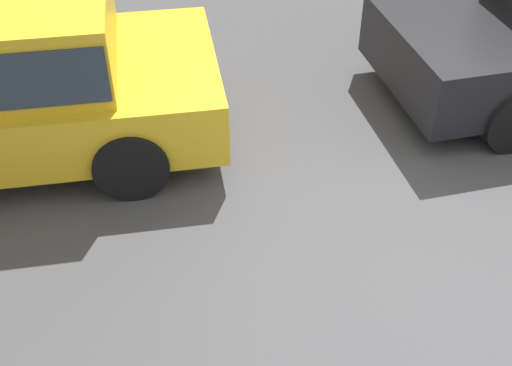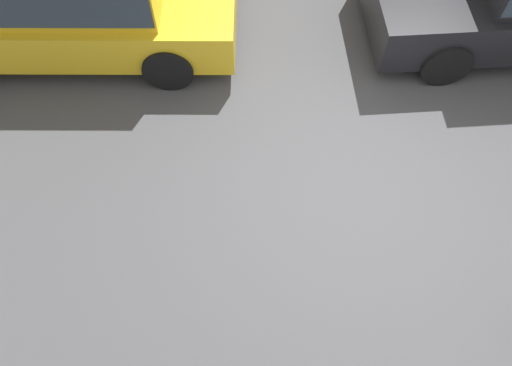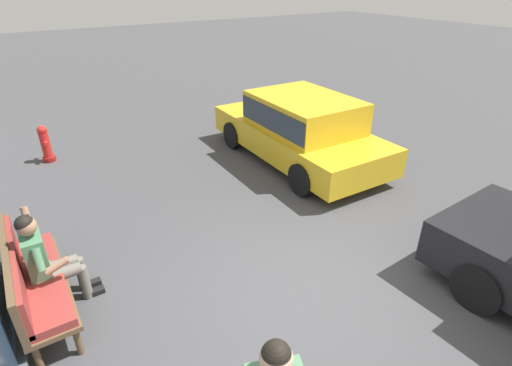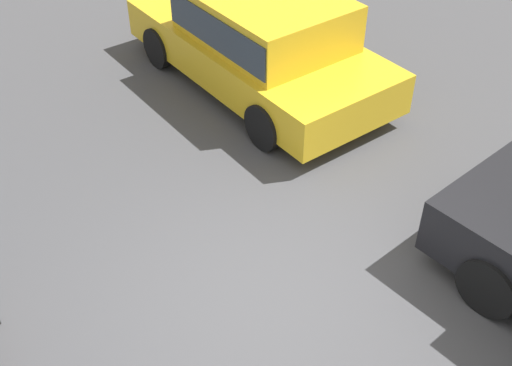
{
  "view_description": "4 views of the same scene",
  "coord_description": "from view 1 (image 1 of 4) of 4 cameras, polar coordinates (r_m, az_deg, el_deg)",
  "views": [
    {
      "loc": [
        1.88,
        2.6,
        3.5
      ],
      "look_at": [
        1.38,
        -0.1,
        1.2
      ],
      "focal_mm": 45.0,
      "sensor_mm": 36.0,
      "label": 1
    },
    {
      "loc": [
        1.13,
        2.6,
        4.85
      ],
      "look_at": [
        1.1,
        0.31,
        0.77
      ],
      "focal_mm": 35.0,
      "sensor_mm": 36.0,
      "label": 2
    },
    {
      "loc": [
        -2.85,
        2.6,
        3.65
      ],
      "look_at": [
        1.36,
        -0.08,
        1.0
      ],
      "focal_mm": 28.0,
      "sensor_mm": 36.0,
      "label": 3
    },
    {
      "loc": [
        -3.03,
        2.6,
        4.88
      ],
      "look_at": [
        0.57,
        -0.21,
        1.1
      ],
      "focal_mm": 45.0,
      "sensor_mm": 36.0,
      "label": 4
    }
  ],
  "objects": [
    {
      "name": "ground_plane",
      "position": [
        4.75,
        17.11,
        -9.97
      ],
      "size": [
        60.0,
        60.0,
        0.0
      ],
      "primitive_type": "plane",
      "color": "#424244"
    }
  ]
}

